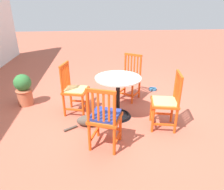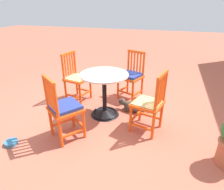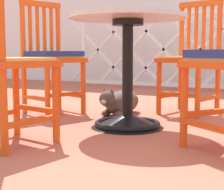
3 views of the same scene
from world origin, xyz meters
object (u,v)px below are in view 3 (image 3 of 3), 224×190
orange_chair_near_fence (191,60)px  tabby_cat (120,103)px  orange_chair_facing_out (52,58)px  orange_chair_by_planter (5,63)px  cafe_table (128,84)px

orange_chair_near_fence → tabby_cat: size_ratio=1.25×
orange_chair_facing_out → tabby_cat: bearing=18.2°
orange_chair_facing_out → tabby_cat: orange_chair_facing_out is taller
orange_chair_by_planter → tabby_cat: (0.13, 1.15, -0.34)m
orange_chair_by_planter → orange_chair_near_fence: 1.58m
orange_chair_by_planter → tabby_cat: size_ratio=1.25×
orange_chair_near_fence → orange_chair_facing_out: same height
tabby_cat → cafe_table: bearing=-59.7°
cafe_table → orange_chair_facing_out: size_ratio=0.83×
cafe_table → tabby_cat: (-0.26, 0.44, -0.19)m
cafe_table → orange_chair_facing_out: 0.85m
cafe_table → orange_chair_by_planter: (-0.39, -0.70, 0.15)m
orange_chair_by_planter → orange_chair_facing_out: 1.05m
cafe_table → tabby_cat: cafe_table is taller
orange_chair_near_fence → orange_chair_facing_out: 1.12m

